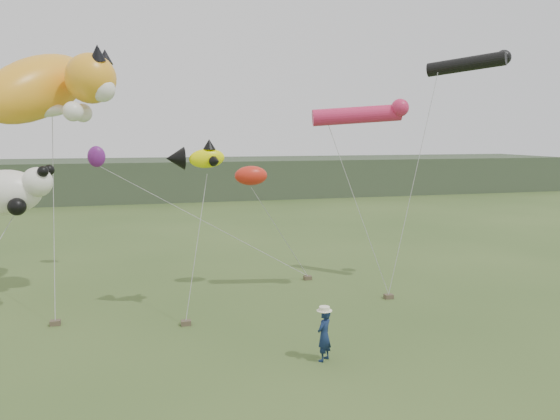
{
  "coord_description": "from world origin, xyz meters",
  "views": [
    {
      "loc": [
        -3.91,
        -14.89,
        6.77
      ],
      "look_at": [
        0.78,
        3.0,
        4.17
      ],
      "focal_mm": 35.0,
      "sensor_mm": 36.0,
      "label": 1
    }
  ],
  "objects": [
    {
      "name": "ground",
      "position": [
        0.0,
        0.0,
        0.0
      ],
      "size": [
        120.0,
        120.0,
        0.0
      ],
      "primitive_type": "plane",
      "color": "#385123",
      "rests_on": "ground"
    },
    {
      "name": "headland",
      "position": [
        -3.11,
        44.69,
        1.92
      ],
      "size": [
        90.0,
        13.0,
        4.0
      ],
      "color": "#2D3D28",
      "rests_on": "ground"
    },
    {
      "name": "festival_attendant",
      "position": [
        1.33,
        -0.12,
        0.79
      ],
      "size": [
        0.69,
        0.66,
        1.59
      ],
      "primitive_type": "imported",
      "rotation": [
        0.0,
        0.0,
        3.85
      ],
      "color": "#122346",
      "rests_on": "ground"
    },
    {
      "name": "sandbag_anchors",
      "position": [
        -1.96,
        5.14,
        0.09
      ],
      "size": [
        16.39,
        6.45,
        0.18
      ],
      "color": "brown",
      "rests_on": "ground"
    },
    {
      "name": "cat_kite",
      "position": [
        -7.18,
        8.55,
        8.59
      ],
      "size": [
        6.88,
        5.75,
        4.08
      ],
      "color": "#F9A421",
      "rests_on": "ground"
    },
    {
      "name": "fish_kite",
      "position": [
        -1.84,
        5.25,
        5.9
      ],
      "size": [
        2.18,
        1.46,
        1.13
      ],
      "color": "#FCFF01",
      "rests_on": "ground"
    },
    {
      "name": "tube_kites",
      "position": [
        7.08,
        5.75,
        8.47
      ],
      "size": [
        8.58,
        2.76,
        3.19
      ],
      "color": "black",
      "rests_on": "ground"
    },
    {
      "name": "panda_kite",
      "position": [
        -8.3,
        6.4,
        4.72
      ],
      "size": [
        2.85,
        1.84,
        1.77
      ],
      "color": "white",
      "rests_on": "ground"
    },
    {
      "name": "misc_kites",
      "position": [
        -1.47,
        9.68,
        5.22
      ],
      "size": [
        7.72,
        6.04,
        1.59
      ],
      "color": "red",
      "rests_on": "ground"
    }
  ]
}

